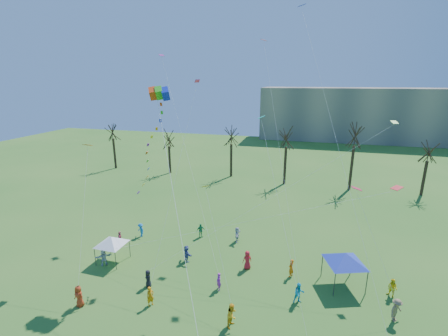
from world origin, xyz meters
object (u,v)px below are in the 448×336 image
(distant_building, at_px, (366,115))
(canopy_tent_white, at_px, (111,241))
(canopy_tent_blue, at_px, (345,258))
(big_box_kite, at_px, (154,151))

(distant_building, bearing_deg, canopy_tent_white, -114.48)
(distant_building, bearing_deg, canopy_tent_blue, -99.78)
(big_box_kite, height_order, canopy_tent_blue, big_box_kite)
(canopy_tent_white, xyz_separation_m, canopy_tent_blue, (21.54, 1.84, 0.43))
(canopy_tent_white, height_order, canopy_tent_blue, canopy_tent_blue)
(big_box_kite, height_order, canopy_tent_white, big_box_kite)
(canopy_tent_blue, bearing_deg, distant_building, 80.22)
(canopy_tent_white, bearing_deg, big_box_kite, 13.12)
(distant_building, height_order, big_box_kite, big_box_kite)
(canopy_tent_white, distance_m, canopy_tent_blue, 21.63)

